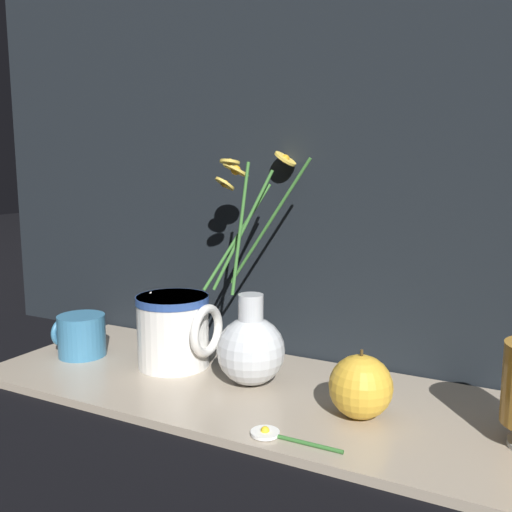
% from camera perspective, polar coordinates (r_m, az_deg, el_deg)
% --- Properties ---
extents(ground_plane, '(6.00, 6.00, 0.00)m').
position_cam_1_polar(ground_plane, '(0.87, 0.39, -13.87)').
color(ground_plane, black).
extents(shelf, '(0.87, 0.32, 0.01)m').
position_cam_1_polar(shelf, '(0.86, 0.39, -13.50)').
color(shelf, tan).
rests_on(shelf, ground_plane).
extents(backdrop_wall, '(1.37, 0.02, 1.10)m').
position_cam_1_polar(backdrop_wall, '(0.98, 5.44, 21.60)').
color(backdrop_wall, black).
rests_on(backdrop_wall, ground_plane).
extents(vase_with_flowers, '(0.17, 0.20, 0.35)m').
position_cam_1_polar(vase_with_flowers, '(0.86, -0.53, -8.54)').
color(vase_with_flowers, silver).
rests_on(vase_with_flowers, shelf).
extents(yellow_mug, '(0.09, 0.08, 0.07)m').
position_cam_1_polar(yellow_mug, '(1.04, -17.12, -7.58)').
color(yellow_mug, teal).
rests_on(yellow_mug, shelf).
extents(ceramic_pitcher, '(0.14, 0.12, 0.13)m').
position_cam_1_polar(ceramic_pitcher, '(0.94, -8.17, -7.09)').
color(ceramic_pitcher, white).
rests_on(ceramic_pitcher, shelf).
extents(orange_fruit, '(0.08, 0.08, 0.09)m').
position_cam_1_polar(orange_fruit, '(0.77, 10.43, -12.73)').
color(orange_fruit, gold).
rests_on(orange_fruit, shelf).
extents(loose_daisy, '(0.12, 0.04, 0.01)m').
position_cam_1_polar(loose_daisy, '(0.72, 1.95, -17.47)').
color(loose_daisy, '#336B2D').
rests_on(loose_daisy, shelf).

